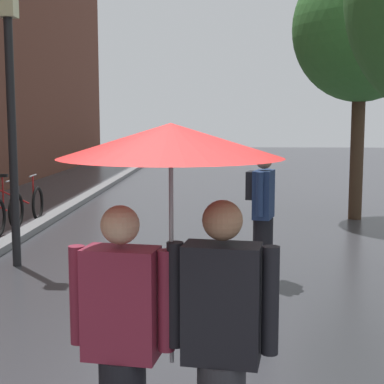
{
  "coord_description": "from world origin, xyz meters",
  "views": [
    {
      "loc": [
        0.33,
        -2.23,
        2.11
      ],
      "look_at": [
        0.03,
        3.76,
        1.35
      ],
      "focal_mm": 54.8,
      "sensor_mm": 36.0,
      "label": 1
    }
  ],
  "objects": [
    {
      "name": "kerb_strip",
      "position": [
        -3.2,
        10.0,
        0.06
      ],
      "size": [
        0.3,
        36.0,
        0.12
      ],
      "primitive_type": "cube",
      "color": "slate",
      "rests_on": "ground"
    },
    {
      "name": "couple_under_umbrella",
      "position": [
        0.07,
        0.77,
        1.42
      ],
      "size": [
        1.18,
        1.18,
        2.09
      ],
      "color": "black",
      "rests_on": "ground"
    },
    {
      "name": "pedestrian_walking_midground",
      "position": [
        0.86,
        5.25,
        0.89
      ],
      "size": [
        0.4,
        0.57,
        1.68
      ],
      "color": "black",
      "rests_on": "ground"
    },
    {
      "name": "parked_bicycle_8",
      "position": [
        -3.98,
        9.55,
        0.38
      ],
      "size": [
        1.1,
        0.73,
        0.96
      ],
      "color": "black",
      "rests_on": "ground"
    },
    {
      "name": "street_tree_2",
      "position": [
        3.13,
        10.07,
        3.89
      ],
      "size": [
        2.77,
        2.77,
        5.4
      ],
      "color": "#473323",
      "rests_on": "ground"
    },
    {
      "name": "street_lamp_post",
      "position": [
        -2.6,
        5.85,
        2.25
      ],
      "size": [
        0.24,
        0.24,
        3.79
      ],
      "color": "black",
      "rests_on": "ground"
    }
  ]
}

